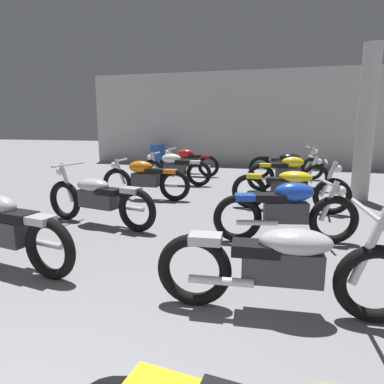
{
  "coord_description": "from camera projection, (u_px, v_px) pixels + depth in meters",
  "views": [
    {
      "loc": [
        1.4,
        -0.13,
        1.61
      ],
      "look_at": [
        0.0,
        4.97,
        0.55
      ],
      "focal_mm": 31.73,
      "sensor_mm": 36.0,
      "label": 1
    }
  ],
  "objects": [
    {
      "name": "motorcycle_left_row_1",
      "position": [
        5.0,
        229.0,
        3.78
      ],
      "size": [
        1.96,
        0.53,
        0.88
      ],
      "color": "black",
      "rests_on": "ground"
    },
    {
      "name": "motorcycle_right_row_5",
      "position": [
        286.0,
        164.0,
        10.01
      ],
      "size": [
        2.17,
        0.68,
        0.97
      ],
      "color": "black",
      "rests_on": "ground"
    },
    {
      "name": "oil_drum",
      "position": [
        157.0,
        155.0,
        13.42
      ],
      "size": [
        0.59,
        0.59,
        0.85
      ],
      "color": "#23519E",
      "rests_on": "ground"
    },
    {
      "name": "motorcycle_left_row_4",
      "position": [
        175.0,
        168.0,
        9.02
      ],
      "size": [
        1.97,
        0.48,
        0.88
      ],
      "color": "black",
      "rests_on": "ground"
    },
    {
      "name": "motorcycle_left_row_5",
      "position": [
        188.0,
        162.0,
        10.63
      ],
      "size": [
        1.97,
        0.48,
        0.88
      ],
      "color": "black",
      "rests_on": "ground"
    },
    {
      "name": "motorcycle_right_row_3",
      "position": [
        290.0,
        188.0,
        6.31
      ],
      "size": [
        2.17,
        0.68,
        0.97
      ],
      "color": "black",
      "rests_on": "ground"
    },
    {
      "name": "motorcycle_right_row_1",
      "position": [
        283.0,
        264.0,
        2.85
      ],
      "size": [
        2.17,
        0.68,
        0.97
      ],
      "color": "black",
      "rests_on": "ground"
    },
    {
      "name": "support_pillar",
      "position": [
        366.0,
        125.0,
        7.01
      ],
      "size": [
        0.36,
        0.36,
        3.2
      ],
      "primitive_type": "cylinder",
      "color": "#BCBAB7",
      "rests_on": "ground"
    },
    {
      "name": "motorcycle_left_row_3",
      "position": [
        145.0,
        179.0,
        7.29
      ],
      "size": [
        1.97,
        0.48,
        0.88
      ],
      "color": "black",
      "rests_on": "ground"
    },
    {
      "name": "motorcycle_right_row_2",
      "position": [
        286.0,
        210.0,
        4.61
      ],
      "size": [
        1.95,
        0.65,
        0.88
      ],
      "color": "black",
      "rests_on": "ground"
    },
    {
      "name": "motorcycle_left_row_2",
      "position": [
        98.0,
        198.0,
        5.43
      ],
      "size": [
        2.15,
        0.73,
        0.97
      ],
      "color": "black",
      "rests_on": "ground"
    },
    {
      "name": "back_wall",
      "position": [
        249.0,
        119.0,
        13.01
      ],
      "size": [
        12.98,
        0.24,
        3.6
      ],
      "primitive_type": "cube",
      "color": "#BCBAB7",
      "rests_on": "ground"
    },
    {
      "name": "motorcycle_right_row_4",
      "position": [
        288.0,
        173.0,
        8.19
      ],
      "size": [
        1.96,
        0.6,
        0.88
      ],
      "color": "black",
      "rests_on": "ground"
    }
  ]
}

